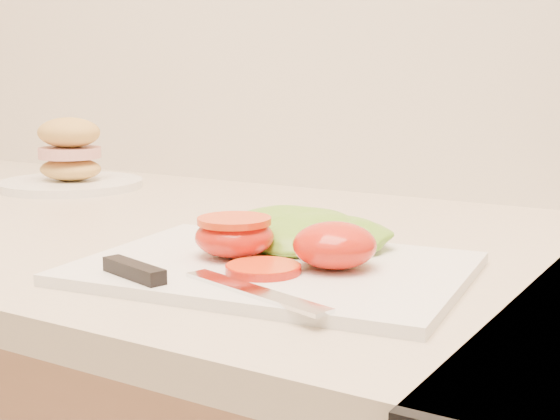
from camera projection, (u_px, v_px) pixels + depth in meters
The scene contains 8 objects.
cutting_board at pixel (274, 268), 0.68m from camera, with size 0.32×0.23×0.01m, color silver.
tomato_half_dome at pixel (335, 245), 0.65m from camera, with size 0.07×0.07×0.04m, color red.
tomato_half_cut at pixel (234, 235), 0.69m from camera, with size 0.07×0.07×0.04m.
tomato_slice_0 at pixel (263, 269), 0.64m from camera, with size 0.06×0.06×0.01m, color #D8591E.
lettuce_leaf_0 at pixel (291, 231), 0.74m from camera, with size 0.15×0.10×0.03m, color #659F2A.
lettuce_leaf_1 at pixel (333, 236), 0.73m from camera, with size 0.11×0.08×0.02m, color #659F2A.
knife at pixel (179, 278), 0.61m from camera, with size 0.22×0.06×0.01m.
sandwich_plate at pixel (70, 164), 1.16m from camera, with size 0.21×0.21×0.11m.
Camera 1 is at (0.32, 0.99, 1.10)m, focal length 50.00 mm.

